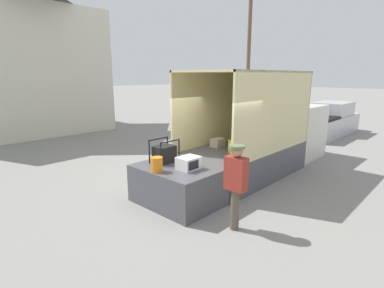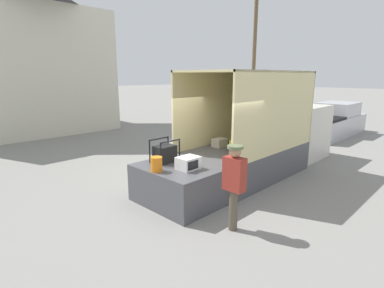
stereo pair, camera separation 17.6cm
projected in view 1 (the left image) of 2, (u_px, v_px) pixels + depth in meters
The scene contains 10 objects.
ground_plane at pixel (199, 194), 8.10m from camera, with size 160.00×160.00×0.00m, color gray.
box_truck at pixel (268, 140), 10.48m from camera, with size 6.51×2.16×3.26m.
tailgate_deck at pixel (178, 185), 7.44m from camera, with size 1.56×2.05×0.94m, color #4C4C51.
microwave at pixel (189, 163), 7.11m from camera, with size 0.52×0.43×0.30m.
portable_generator at pixel (165, 154), 7.66m from camera, with size 0.65×0.48×0.60m.
orange_bucket at pixel (157, 164), 6.91m from camera, with size 0.27×0.27×0.35m.
worker_person at pixel (236, 178), 5.99m from camera, with size 0.32×0.44×1.79m.
pickup_truck_silver at pixel (327, 121), 16.18m from camera, with size 5.36×1.82×1.71m.
house_backdrop at pixel (12, 49), 16.78m from camera, with size 8.30×8.11×8.99m.
utility_pole at pixel (249, 53), 22.01m from camera, with size 1.80×0.28×9.23m.
Camera 1 is at (-5.66, -5.07, 3.11)m, focal length 28.00 mm.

